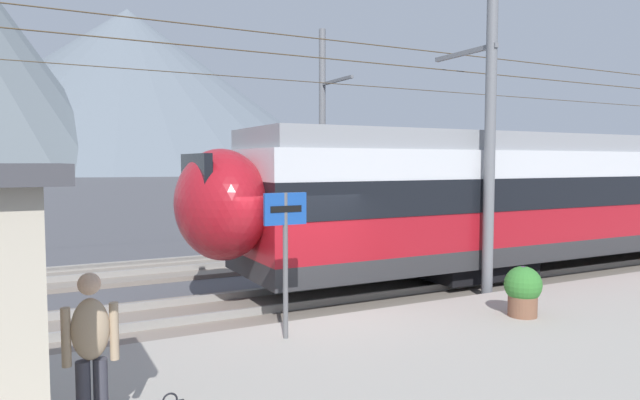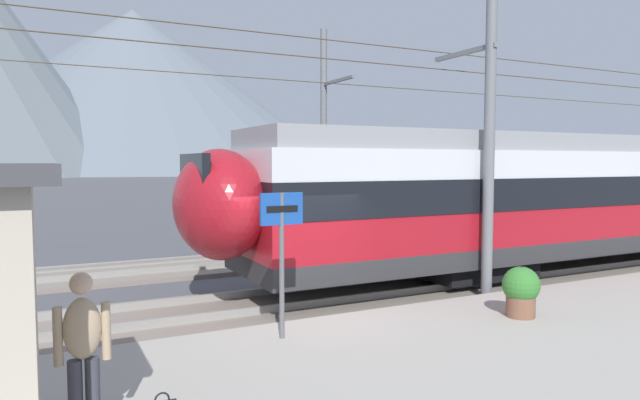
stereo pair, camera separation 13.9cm
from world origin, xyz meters
The scene contains 10 objects.
ground_plane centered at (0.00, 0.00, 0.00)m, with size 400.00×400.00×0.00m, color #4C4C51.
platform_slab centered at (0.00, -3.87, 0.18)m, with size 120.00×6.35×0.36m, color #A39E93.
track_near centered at (0.00, 1.49, 0.07)m, with size 120.00×3.00×0.28m.
track_far centered at (0.00, 6.61, 0.07)m, with size 120.00×3.00×0.28m.
catenary_mast_mid centered at (4.45, -0.09, 3.80)m, with size 43.24×2.01×7.25m.
catenary_mast_far_side centered at (4.88, 8.43, 4.11)m, with size 43.24×2.26×7.86m.
platform_sign centered at (-1.01, -1.52, 2.04)m, with size 0.70×0.08×2.29m.
passenger_walking centered at (-4.03, -3.63, 1.31)m, with size 0.53×0.22×1.69m.
potted_plant_platform_edge centered at (3.28, -2.32, 0.87)m, with size 0.66×0.66×0.90m.
mountain_central_peak centered at (24.47, 182.18, 26.13)m, with size 143.39×143.39×52.25m, color slate.
Camera 2 is at (-4.37, -9.52, 3.13)m, focal length 31.48 mm.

